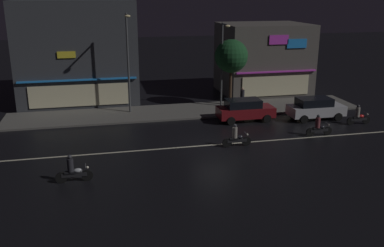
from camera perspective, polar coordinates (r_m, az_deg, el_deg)
ground_plane at (r=27.77m, az=2.98°, el=-2.85°), size 140.00×140.00×0.00m
lane_divider_stripe at (r=27.77m, az=2.98°, el=-2.84°), size 27.38×0.16×0.01m
sidewalk_far at (r=35.33m, az=-0.56°, el=1.67°), size 28.82×4.57×0.14m
storefront_left_block at (r=42.45m, az=9.41°, el=8.52°), size 7.99×6.86×6.61m
storefront_center_block at (r=40.33m, az=-14.91°, el=9.33°), size 9.97×8.93×8.82m
streetlamp_west at (r=34.08m, az=-8.50°, el=8.87°), size 0.44×1.64×7.80m
streetlamp_mid at (r=35.78m, az=4.09°, el=8.67°), size 0.44×1.64×6.95m
pedestrian_on_sidewalk at (r=35.86m, az=6.68°, el=3.28°), size 0.35×0.35×1.79m
street_tree at (r=36.40m, az=5.24°, el=8.88°), size 2.79×2.79×5.58m
parked_car_near_kerb at (r=34.52m, az=16.08°, el=2.00°), size 4.30×1.98×1.67m
parked_car_trailing at (r=32.97m, az=7.03°, el=1.85°), size 4.30×1.98×1.67m
motorcycle_lead at (r=27.37m, az=5.89°, el=-1.82°), size 1.90×0.60×1.52m
motorcycle_following at (r=34.11m, az=21.23°, el=0.90°), size 1.90×0.60×1.52m
motorcycle_opposite_lane at (r=30.51m, az=16.48°, el=-0.45°), size 1.90×0.60×1.52m
motorcycle_trailing_far at (r=23.08m, az=-15.55°, el=-6.06°), size 1.90×0.60×1.52m
traffic_cone at (r=34.44m, az=10.58°, el=1.32°), size 0.36×0.36×0.55m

